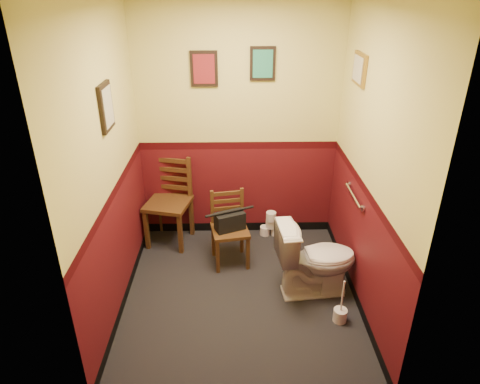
# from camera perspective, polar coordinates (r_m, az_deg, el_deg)

# --- Properties ---
(floor) EXTENTS (2.20, 2.40, 0.00)m
(floor) POSITION_cam_1_polar(r_m,az_deg,el_deg) (4.31, 0.07, -13.51)
(floor) COLOR black
(floor) RESTS_ON ground
(wall_back) EXTENTS (2.20, 0.00, 2.70)m
(wall_back) POSITION_cam_1_polar(r_m,az_deg,el_deg) (4.72, -0.23, 8.98)
(wall_back) COLOR #4B0E13
(wall_back) RESTS_ON ground
(wall_front) EXTENTS (2.20, 0.00, 2.70)m
(wall_front) POSITION_cam_1_polar(r_m,az_deg,el_deg) (2.53, 0.65, -7.53)
(wall_front) COLOR #4B0E13
(wall_front) RESTS_ON ground
(wall_left) EXTENTS (0.00, 2.40, 2.70)m
(wall_left) POSITION_cam_1_polar(r_m,az_deg,el_deg) (3.74, -17.06, 2.95)
(wall_left) COLOR #4B0E13
(wall_left) RESTS_ON ground
(wall_right) EXTENTS (0.00, 2.40, 2.70)m
(wall_right) POSITION_cam_1_polar(r_m,az_deg,el_deg) (3.78, 17.03, 3.21)
(wall_right) COLOR #4B0E13
(wall_right) RESTS_ON ground
(grab_bar) EXTENTS (0.05, 0.56, 0.06)m
(grab_bar) POSITION_cam_1_polar(r_m,az_deg,el_deg) (4.15, 14.94, -0.49)
(grab_bar) COLOR silver
(grab_bar) RESTS_ON wall_right
(framed_print_back_a) EXTENTS (0.28, 0.04, 0.36)m
(framed_print_back_a) POSITION_cam_1_polar(r_m,az_deg,el_deg) (4.56, -4.82, 16.05)
(framed_print_back_a) COLOR black
(framed_print_back_a) RESTS_ON wall_back
(framed_print_back_b) EXTENTS (0.26, 0.04, 0.34)m
(framed_print_back_b) POSITION_cam_1_polar(r_m,az_deg,el_deg) (4.56, 3.04, 16.73)
(framed_print_back_b) COLOR black
(framed_print_back_b) RESTS_ON wall_back
(framed_print_left) EXTENTS (0.04, 0.30, 0.38)m
(framed_print_left) POSITION_cam_1_polar(r_m,az_deg,el_deg) (3.66, -17.40, 10.77)
(framed_print_left) COLOR black
(framed_print_left) RESTS_ON wall_left
(framed_print_right) EXTENTS (0.04, 0.34, 0.28)m
(framed_print_right) POSITION_cam_1_polar(r_m,az_deg,el_deg) (4.13, 15.64, 15.53)
(framed_print_right) COLOR olive
(framed_print_right) RESTS_ON wall_right
(toilet) EXTENTS (0.81, 0.51, 0.76)m
(toilet) POSITION_cam_1_polar(r_m,az_deg,el_deg) (4.19, 10.07, -8.81)
(toilet) COLOR white
(toilet) RESTS_ON floor
(toilet_brush) EXTENTS (0.12, 0.12, 0.44)m
(toilet_brush) POSITION_cam_1_polar(r_m,az_deg,el_deg) (4.09, 13.20, -15.60)
(toilet_brush) COLOR silver
(toilet_brush) RESTS_ON floor
(chair_left) EXTENTS (0.56, 0.56, 1.00)m
(chair_left) POSITION_cam_1_polar(r_m,az_deg,el_deg) (4.93, -9.38, -1.28)
(chair_left) COLOR #472C15
(chair_left) RESTS_ON floor
(chair_right) EXTENTS (0.43, 0.43, 0.80)m
(chair_right) POSITION_cam_1_polar(r_m,az_deg,el_deg) (4.55, -1.43, -4.89)
(chair_right) COLOR #472C15
(chair_right) RESTS_ON floor
(handbag) EXTENTS (0.34, 0.26, 0.22)m
(handbag) POSITION_cam_1_polar(r_m,az_deg,el_deg) (4.46, -1.36, -3.87)
(handbag) COLOR black
(handbag) RESTS_ON chair_right
(tp_stack) EXTENTS (0.25, 0.15, 0.32)m
(tp_stack) POSITION_cam_1_polar(r_m,az_deg,el_deg) (5.14, 4.09, -4.44)
(tp_stack) COLOR silver
(tp_stack) RESTS_ON floor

